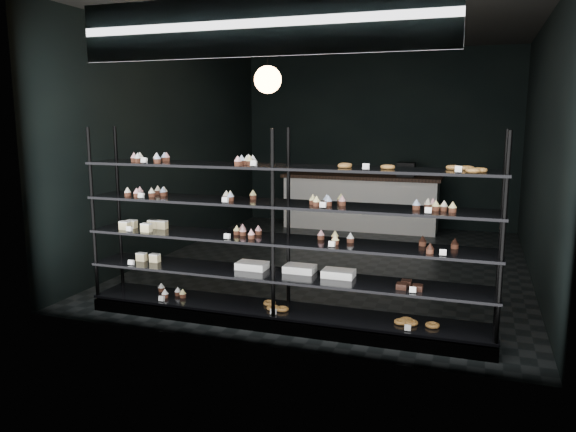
% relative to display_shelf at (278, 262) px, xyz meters
% --- Properties ---
extents(room, '(5.01, 6.01, 3.20)m').
position_rel_display_shelf_xyz_m(room, '(-0.02, 2.45, 0.97)').
color(room, black).
rests_on(room, ground).
extents(display_shelf, '(4.00, 0.50, 1.91)m').
position_rel_display_shelf_xyz_m(display_shelf, '(0.00, 0.00, 0.00)').
color(display_shelf, black).
rests_on(display_shelf, room).
extents(signage, '(3.30, 0.05, 0.50)m').
position_rel_display_shelf_xyz_m(signage, '(-0.02, -0.48, 2.12)').
color(signage, '#0D1043').
rests_on(signage, room).
extents(pendant_lamp, '(0.33, 0.33, 0.89)m').
position_rel_display_shelf_xyz_m(pendant_lamp, '(-0.67, 1.53, 1.82)').
color(pendant_lamp, black).
rests_on(pendant_lamp, room).
extents(service_counter, '(2.82, 0.65, 1.23)m').
position_rel_display_shelf_xyz_m(service_counter, '(-0.20, 4.95, -0.13)').
color(service_counter, silver).
rests_on(service_counter, room).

